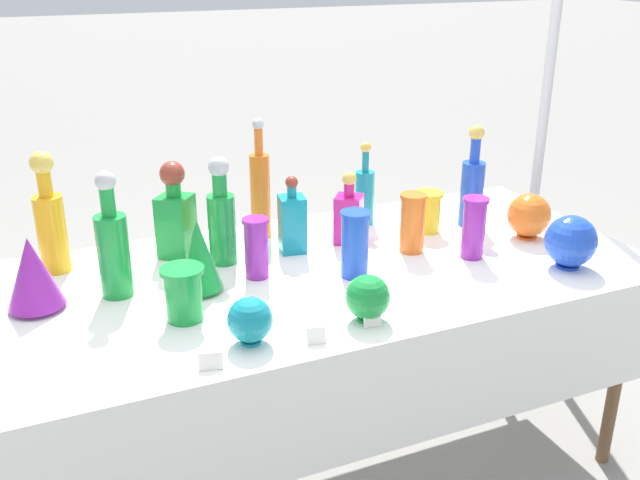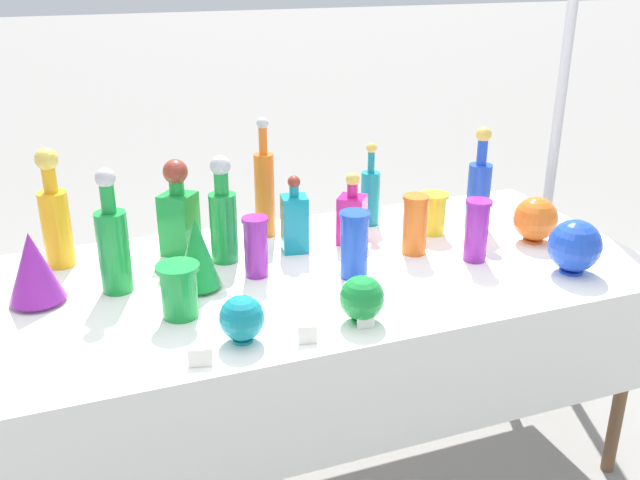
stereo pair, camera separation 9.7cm
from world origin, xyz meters
name	(u,v)px [view 1 (the left image)]	position (x,y,z in m)	size (l,w,h in m)	color
ground_plane	(320,465)	(0.00, 0.00, 0.00)	(40.00, 40.00, 0.00)	gray
display_table	(325,292)	(0.00, -0.04, 0.70)	(2.07, 0.95, 0.76)	white
tall_bottle_0	(260,191)	(-0.07, 0.34, 0.93)	(0.07, 0.07, 0.42)	orange
tall_bottle_1	(50,221)	(-0.75, 0.32, 0.92)	(0.09, 0.09, 0.38)	orange
tall_bottle_2	(472,186)	(0.66, 0.15, 0.91)	(0.08, 0.08, 0.37)	blue
tall_bottle_3	(365,193)	(0.31, 0.31, 0.87)	(0.07, 0.07, 0.30)	teal
tall_bottle_4	(221,219)	(-0.26, 0.18, 0.91)	(0.09, 0.09, 0.35)	#198C38
tall_bottle_5	(113,247)	(-0.61, 0.07, 0.91)	(0.09, 0.09, 0.37)	#198C38
square_decanter_0	(349,215)	(0.18, 0.17, 0.86)	(0.12, 0.12, 0.25)	#C61972
square_decanter_1	(175,215)	(-0.38, 0.29, 0.90)	(0.14, 0.14, 0.32)	#198C38
square_decanter_2	(292,221)	(-0.02, 0.17, 0.86)	(0.10, 0.10, 0.26)	teal
slender_vase_0	(183,291)	(-0.46, -0.15, 0.84)	(0.12, 0.12, 0.15)	#198C38
slender_vase_1	(355,242)	(0.08, -0.08, 0.87)	(0.09, 0.09, 0.21)	blue
slender_vase_2	(256,246)	(-0.20, 0.03, 0.86)	(0.08, 0.08, 0.19)	purple
slender_vase_3	(474,226)	(0.49, -0.10, 0.87)	(0.08, 0.08, 0.20)	purple
slender_vase_4	(428,210)	(0.48, 0.15, 0.84)	(0.10, 0.10, 0.15)	yellow
slender_vase_5	(413,221)	(0.34, 0.02, 0.87)	(0.09, 0.09, 0.20)	orange
fluted_vase_0	(32,273)	(-0.82, 0.07, 0.87)	(0.16, 0.16, 0.21)	purple
fluted_vase_1	(199,255)	(-0.38, 0.00, 0.88)	(0.13, 0.13, 0.22)	#198C38
round_bowl_0	(250,320)	(-0.34, -0.34, 0.83)	(0.12, 0.12, 0.12)	teal
round_bowl_1	(529,215)	(0.77, -0.04, 0.84)	(0.15, 0.15, 0.16)	orange
round_bowl_2	(368,297)	(-0.01, -0.35, 0.83)	(0.12, 0.12, 0.13)	#198C38
round_bowl_3	(571,241)	(0.72, -0.29, 0.85)	(0.16, 0.16, 0.17)	blue
price_tag_left	(211,361)	(-0.47, -0.42, 0.78)	(0.06, 0.01, 0.04)	white
price_tag_center	(316,335)	(-0.19, -0.41, 0.78)	(0.05, 0.01, 0.04)	white
price_tag_right	(372,321)	(-0.02, -0.39, 0.78)	(0.05, 0.01, 0.03)	white
canopy_pole	(543,125)	(1.28, 0.54, 0.99)	(0.18, 0.18, 2.49)	silver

